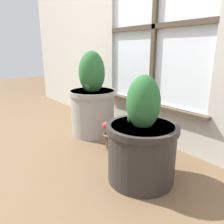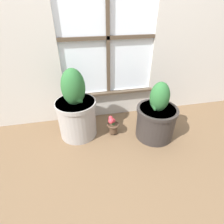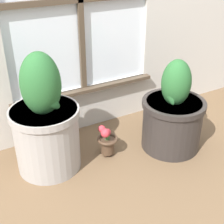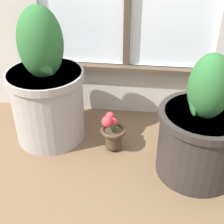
# 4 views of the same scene
# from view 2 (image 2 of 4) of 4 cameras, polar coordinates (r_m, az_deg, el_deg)

# --- Properties ---
(ground_plane) EXTENTS (10.00, 10.00, 0.00)m
(ground_plane) POSITION_cam_2_polar(r_m,az_deg,el_deg) (1.74, 3.09, -12.06)
(ground_plane) COLOR brown
(potted_plant_left) EXTENTS (0.40, 0.40, 0.73)m
(potted_plant_left) POSITION_cam_2_polar(r_m,az_deg,el_deg) (1.78, -11.57, 0.39)
(potted_plant_left) COLOR #9E9993
(potted_plant_left) RESTS_ON ground_plane
(potted_plant_right) EXTENTS (0.40, 0.40, 0.61)m
(potted_plant_right) POSITION_cam_2_polar(r_m,az_deg,el_deg) (1.81, 14.24, -1.74)
(potted_plant_right) COLOR #2D2826
(potted_plant_right) RESTS_ON ground_plane
(flower_vase) EXTENTS (0.14, 0.14, 0.22)m
(flower_vase) POSITION_cam_2_polar(r_m,az_deg,el_deg) (1.84, 0.27, -4.39)
(flower_vase) COLOR #473323
(flower_vase) RESTS_ON ground_plane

